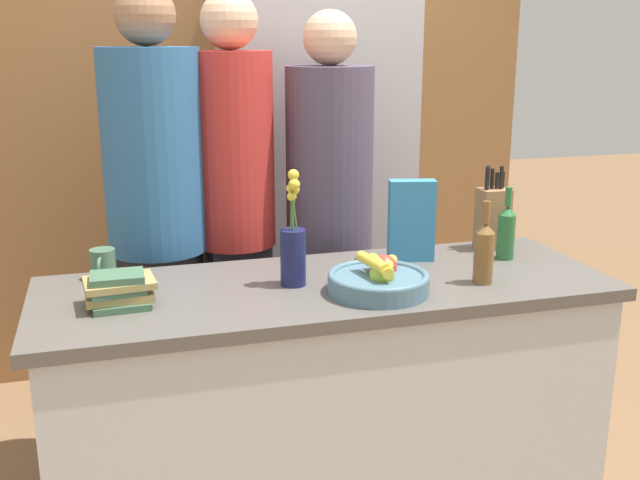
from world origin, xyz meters
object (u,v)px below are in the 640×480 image
Objects in this scene: flower_vase at (293,247)px; book_stack at (119,290)px; cereal_box at (411,221)px; person_in_red_tee at (329,211)px; fruit_bowl at (379,280)px; bottle_vinegar at (506,231)px; coffee_mug at (103,264)px; knife_block at (493,217)px; person_in_blue at (234,203)px; bottle_oil at (484,251)px; refrigerator at (314,188)px; person_at_sink at (156,210)px.

flower_vase reaches higher than book_stack.
person_in_red_tee is at bearing 112.33° from cereal_box.
cereal_box is at bearing 52.24° from fruit_bowl.
coffee_mug is at bearing 173.53° from bottle_vinegar.
person_in_blue is (-0.89, 0.39, 0.03)m from knife_block.
cereal_box is 1.07× the size of bottle_oil.
refrigerator is at bearing 82.74° from fruit_bowl.
refrigerator reaches higher than bottle_vinegar.
fruit_bowl is at bearing -7.23° from book_stack.
coffee_mug is 0.45× the size of bottle_oil.
person_in_red_tee is (0.66, 0.00, -0.04)m from person_at_sink.
person_in_blue is at bearing 131.51° from bottle_oil.
refrigerator is at bearing 44.49° from coffee_mug.
refrigerator is at bearing 52.88° from book_stack.
refrigerator is 1.34m from fruit_bowl.
book_stack is at bearing -168.77° from cereal_box.
cereal_box is 0.70m from person_in_blue.
bottle_vinegar is at bearing -98.39° from knife_block.
refrigerator is 1.04m from cereal_box.
book_stack is 0.79× the size of bottle_oil.
flower_vase reaches higher than bottle_vinegar.
refrigerator reaches higher than person_in_red_tee.
bottle_oil is 1.00m from person_in_blue.
bottle_oil is 0.15× the size of person_in_blue.
book_stack is at bearing 172.77° from fruit_bowl.
person_in_blue is at bearing 97.57° from flower_vase.
flower_vase is at bearing -93.91° from person_in_blue.
coffee_mug is (-1.04, 0.08, -0.09)m from cereal_box.
flower_vase is 0.20× the size of person_at_sink.
person_in_blue is 1.04× the size of person_in_red_tee.
refrigerator is at bearing 112.43° from knife_block.
person_in_red_tee is at bearing -100.31° from refrigerator.
bottle_vinegar is (1.36, -0.15, 0.05)m from coffee_mug.
person_in_blue reaches higher than fruit_bowl.
person_at_sink is at bearing 174.97° from person_in_blue.
bottle_vinegar is 0.70m from person_in_red_tee.
cereal_box is at bearing 11.23° from book_stack.
book_stack reaches higher than coffee_mug.
person_in_blue is (-0.66, 0.75, 0.04)m from bottle_oil.
person_in_red_tee is at bearing -16.43° from person_in_blue.
refrigerator is 1.26m from flower_vase.
fruit_bowl is 0.60m from bottle_vinegar.
cereal_box is at bearing 18.07° from flower_vase.
person_in_red_tee reaches higher than knife_block.
bottle_vinegar is 1.26m from person_at_sink.
bottle_oil reaches higher than coffee_mug.
bottle_vinegar is at bearing 5.36° from flower_vase.
person_in_blue reaches higher than knife_block.
knife_block is 0.42m from bottle_oil.
cereal_box reaches higher than bottle_oil.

